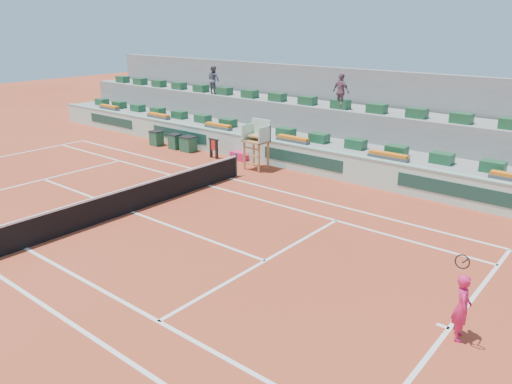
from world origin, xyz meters
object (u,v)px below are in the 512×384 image
(player_bag, at_px, (239,156))
(umpire_chair, at_px, (257,138))
(drink_cooler_a, at_px, (188,144))
(tennis_player, at_px, (462,307))

(player_bag, xyz_separation_m, umpire_chair, (1.74, -0.65, 1.33))
(umpire_chair, bearing_deg, drink_cooler_a, 177.16)
(drink_cooler_a, bearing_deg, player_bag, 6.74)
(player_bag, relative_size, drink_cooler_a, 1.12)
(umpire_chair, xyz_separation_m, tennis_player, (12.15, -7.73, -0.74))
(tennis_player, bearing_deg, umpire_chair, 147.53)
(drink_cooler_a, bearing_deg, umpire_chair, -2.84)
(player_bag, relative_size, tennis_player, 0.41)
(player_bag, bearing_deg, tennis_player, -31.11)
(player_bag, xyz_separation_m, drink_cooler_a, (-3.37, -0.40, 0.21))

